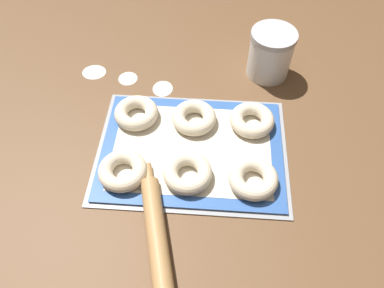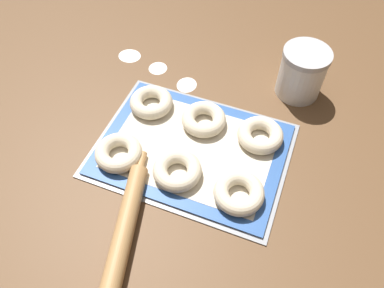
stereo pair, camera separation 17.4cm
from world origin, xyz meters
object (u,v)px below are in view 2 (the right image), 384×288
Objects in this scene: bagel_front_left at (119,153)px; bagel_back_center at (204,119)px; bagel_front_right at (239,193)px; flour_canister at (302,73)px; baking_tray at (192,150)px; bagel_back_left at (151,102)px; bagel_front_center at (177,170)px; bagel_back_right at (260,135)px; rolling_pin at (124,233)px.

bagel_front_left is 1.00× the size of bagel_back_center.
bagel_front_right is 0.42m from flour_canister.
bagel_front_left is (-0.16, -0.09, 0.03)m from baking_tray.
bagel_back_left is at bearing 177.98° from bagel_back_center.
flour_canister is (0.21, 0.32, 0.07)m from baking_tray.
bagel_front_left is 1.00× the size of bagel_back_left.
bagel_back_left is (-0.16, 0.10, 0.03)m from baking_tray.
bagel_front_left is 0.82× the size of flour_canister.
bagel_front_center is 1.00× the size of bagel_back_left.
baking_tray is 4.11× the size of bagel_front_left.
bagel_back_center is at bearing 130.25° from bagel_front_right.
bagel_front_left is 0.37m from bagel_back_right.
bagel_front_right is (0.16, -0.01, 0.00)m from bagel_front_center.
bagel_front_left reaches higher than rolling_pin.
bagel_back_left reaches higher than rolling_pin.
bagel_front_left is 1.00× the size of bagel_back_right.
baking_tray is 4.11× the size of bagel_back_center.
rolling_pin is at bearing -98.25° from bagel_back_center.
bagel_front_center is at bearing 178.14° from bagel_front_right.
bagel_back_right is 0.24m from flour_canister.
bagel_front_center is at bearing -92.93° from baking_tray.
rolling_pin is (-0.21, -0.19, -0.01)m from bagel_front_right.
bagel_front_right is at bearing -31.19° from baking_tray.
bagel_front_left is at bearing -150.38° from baking_tray.
bagel_front_left is 0.56m from flour_canister.
bagel_back_right is 0.43m from rolling_pin.
bagel_front_left and bagel_back_left have the same top height.
bagel_front_center is 0.16m from bagel_front_right.
rolling_pin is (-0.05, -0.28, 0.02)m from baking_tray.
bagel_front_left and bagel_back_center have the same top height.
bagel_front_left is 1.00× the size of bagel_front_center.
bagel_back_left is (-0.32, 0.19, 0.00)m from bagel_front_right.
bagel_front_center is at bearing -131.77° from bagel_back_right.
bagel_back_left is (0.00, 0.19, 0.00)m from bagel_front_left.
bagel_front_right is at bearing -1.86° from bagel_front_center.
rolling_pin is at bearing -59.28° from bagel_front_left.
bagel_front_center is 1.00× the size of bagel_back_center.
rolling_pin reaches higher than baking_tray.
bagel_front_right and bagel_back_right have the same top height.
baking_tray is 4.11× the size of bagel_front_right.
bagel_back_right is (0.16, 0.00, 0.00)m from bagel_back_center.
flour_canister is at bearing 61.97° from bagel_front_center.
flour_canister reaches higher than bagel_front_center.
rolling_pin is (0.11, -0.37, -0.01)m from bagel_back_left.
bagel_back_left is (-0.16, 0.18, 0.00)m from bagel_front_center.
bagel_front_right is 0.28× the size of rolling_pin.
bagel_back_right reaches higher than rolling_pin.
flour_canister reaches higher than bagel_front_left.
bagel_front_right is 1.00× the size of bagel_back_right.
bagel_back_center is 0.32m from flour_canister.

